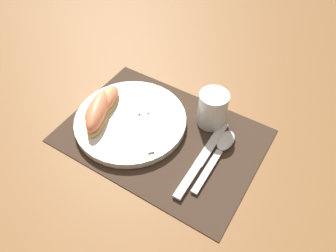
% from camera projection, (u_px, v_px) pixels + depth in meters
% --- Properties ---
extents(ground_plane, '(3.00, 3.00, 0.00)m').
position_uv_depth(ground_plane, '(162.00, 136.00, 0.73)').
color(ground_plane, brown).
extents(placemat, '(0.43, 0.30, 0.00)m').
position_uv_depth(placemat, '(162.00, 135.00, 0.73)').
color(placemat, '#38281E').
rests_on(placemat, ground_plane).
extents(plate, '(0.25, 0.25, 0.02)m').
position_uv_depth(plate, '(131.00, 121.00, 0.74)').
color(plate, white).
rests_on(plate, placemat).
extents(juice_glass, '(0.07, 0.07, 0.08)m').
position_uv_depth(juice_glass, '(212.00, 110.00, 0.73)').
color(juice_glass, silver).
rests_on(juice_glass, placemat).
extents(knife, '(0.02, 0.22, 0.01)m').
position_uv_depth(knife, '(201.00, 160.00, 0.68)').
color(knife, silver).
rests_on(knife, placemat).
extents(spoon, '(0.03, 0.18, 0.01)m').
position_uv_depth(spoon, '(221.00, 148.00, 0.70)').
color(spoon, silver).
rests_on(spoon, placemat).
extents(fork, '(0.14, 0.15, 0.00)m').
position_uv_depth(fork, '(144.00, 116.00, 0.74)').
color(fork, silver).
rests_on(fork, plate).
extents(citrus_wedge_0, '(0.07, 0.13, 0.03)m').
position_uv_depth(citrus_wedge_0, '(102.00, 104.00, 0.75)').
color(citrus_wedge_0, '#F4DB84').
rests_on(citrus_wedge_0, plate).
extents(citrus_wedge_1, '(0.09, 0.13, 0.04)m').
position_uv_depth(citrus_wedge_1, '(98.00, 112.00, 0.73)').
color(citrus_wedge_1, '#F4DB84').
rests_on(citrus_wedge_1, plate).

